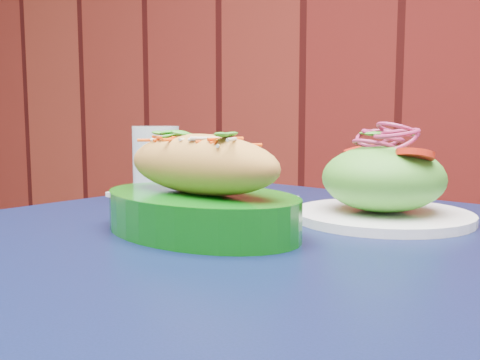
% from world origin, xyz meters
% --- Properties ---
extents(cafe_table, '(0.99, 0.99, 0.75)m').
position_xyz_m(cafe_table, '(0.47, 1.38, 0.66)').
color(cafe_table, black).
rests_on(cafe_table, ground).
extents(banh_mi_basket, '(0.32, 0.26, 0.13)m').
position_xyz_m(banh_mi_basket, '(0.41, 1.35, 0.80)').
color(banh_mi_basket, '#095C0E').
rests_on(banh_mi_basket, cafe_table).
extents(salad_plate, '(0.24, 0.24, 0.13)m').
position_xyz_m(salad_plate, '(0.59, 1.52, 0.80)').
color(salad_plate, white).
rests_on(salad_plate, cafe_table).
extents(water_glass, '(0.08, 0.08, 0.12)m').
position_xyz_m(water_glass, '(0.22, 1.53, 0.81)').
color(water_glass, silver).
rests_on(water_glass, cafe_table).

